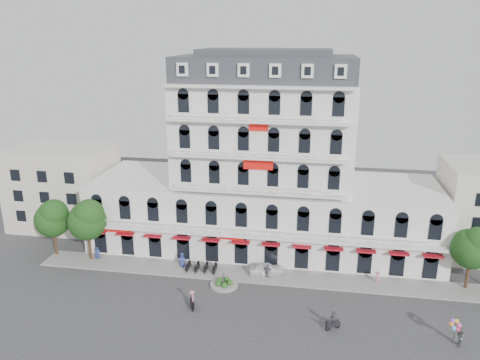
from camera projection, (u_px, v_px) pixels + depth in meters
name	position (u px, v px, depth m)	size (l,w,h in m)	color
ground	(241.00, 318.00, 47.21)	(120.00, 120.00, 0.00)	#38383A
sidewalk	(254.00, 275.00, 55.66)	(53.00, 4.00, 0.16)	gray
main_building	(264.00, 174.00, 61.20)	(45.00, 15.00, 25.80)	silver
flank_building_west	(64.00, 186.00, 69.08)	(14.00, 10.00, 12.00)	beige
traffic_island	(224.00, 284.00, 53.26)	(3.20, 3.20, 1.60)	gray
parked_scooter_row	(202.00, 272.00, 56.51)	(4.40, 1.80, 1.10)	black
tree_west_outer	(52.00, 217.00, 59.19)	(4.50, 4.48, 7.76)	#382314
tree_west_inner	(87.00, 218.00, 57.81)	(4.76, 4.76, 8.25)	#382314
tree_east_inner	(472.00, 246.00, 51.20)	(4.40, 4.37, 7.57)	#382314
parked_car	(266.00, 269.00, 55.71)	(1.71, 4.26, 1.45)	white
rider_northeast	(333.00, 320.00, 45.16)	(1.51, 1.08, 2.05)	black
rider_center	(192.00, 299.00, 48.68)	(0.90, 1.64, 2.06)	black
pedestrian_left	(182.00, 260.00, 57.31)	(0.94, 0.61, 1.92)	navy
pedestrian_mid	(268.00, 272.00, 54.70)	(1.05, 0.44, 1.80)	slate
pedestrian_right	(377.00, 277.00, 53.64)	(0.98, 0.56, 1.51)	#CC6C91
pedestrian_far	(98.00, 254.00, 59.10)	(0.66, 0.43, 1.81)	navy
balloon_vendor	(458.00, 334.00, 42.74)	(1.35, 1.30, 2.45)	#5B5C62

